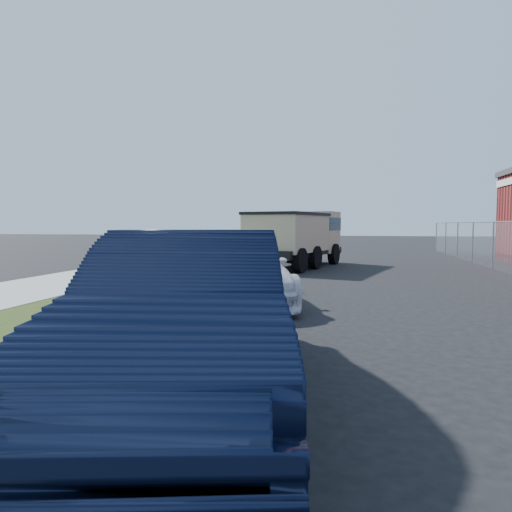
% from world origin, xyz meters
% --- Properties ---
extents(ground, '(120.00, 120.00, 0.00)m').
position_xyz_m(ground, '(0.00, 0.00, 0.00)').
color(ground, black).
rests_on(ground, ground).
extents(streetside, '(6.12, 50.00, 0.15)m').
position_xyz_m(streetside, '(-5.57, 2.00, 0.07)').
color(streetside, gray).
rests_on(streetside, ground).
extents(parking_meter, '(0.23, 0.19, 1.45)m').
position_xyz_m(parking_meter, '(-3.11, 0.06, 1.18)').
color(parking_meter, '#3F4247').
rests_on(parking_meter, ground).
extents(white_wagon, '(3.44, 5.07, 1.36)m').
position_xyz_m(white_wagon, '(-1.74, 0.92, 0.68)').
color(white_wagon, silver).
rests_on(white_wagon, ground).
extents(navy_sedan, '(2.88, 5.28, 1.65)m').
position_xyz_m(navy_sedan, '(-0.92, -4.55, 0.82)').
color(navy_sedan, black).
rests_on(navy_sedan, ground).
extents(dump_truck, '(3.54, 6.08, 2.25)m').
position_xyz_m(dump_truck, '(-1.46, 9.41, 1.27)').
color(dump_truck, black).
rests_on(dump_truck, ground).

